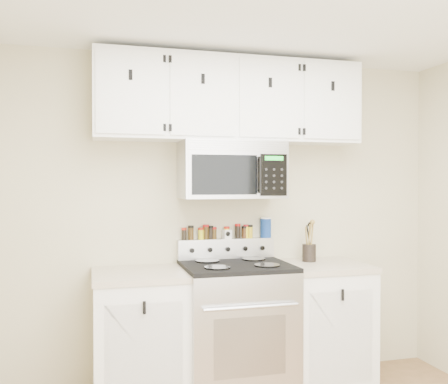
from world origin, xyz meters
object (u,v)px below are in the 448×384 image
object	(u,v)px
utensil_crock	(309,251)
salt_canister	(266,227)
range	(236,328)
microwave	(232,170)

from	to	relation	value
utensil_crock	salt_canister	bearing A→B (deg)	154.36
range	microwave	size ratio (longest dim) A/B	1.45
utensil_crock	salt_canister	distance (m)	0.39
salt_canister	microwave	bearing A→B (deg)	-154.44
microwave	utensil_crock	distance (m)	0.89
range	microwave	bearing A→B (deg)	89.77
salt_canister	range	bearing A→B (deg)	-139.08
microwave	utensil_crock	bearing A→B (deg)	0.75
range	salt_canister	distance (m)	0.82
microwave	salt_canister	size ratio (longest dim) A/B	4.73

